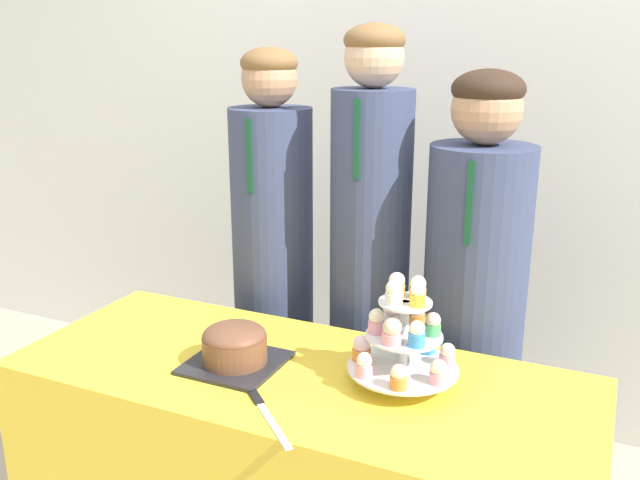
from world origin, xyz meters
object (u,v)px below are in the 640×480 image
object	(u,v)px
cake_knife	(261,406)
cupcake_stand	(403,335)
student_1	(368,290)
student_0	(274,287)
round_cake	(235,345)
student_2	(472,329)

from	to	relation	value
cake_knife	cupcake_stand	xyz separation A→B (m)	(0.25, 0.23, 0.12)
cake_knife	student_1	distance (m)	0.69
cake_knife	student_0	world-z (taller)	student_0
round_cake	student_0	distance (m)	0.57
student_0	student_1	bearing A→B (deg)	-0.00
cake_knife	student_0	size ratio (longest dim) A/B	0.14
student_0	student_1	size ratio (longest dim) A/B	0.96
cupcake_stand	student_1	distance (m)	0.53
cupcake_stand	student_1	world-z (taller)	student_1
round_cake	cupcake_stand	distance (m)	0.42
round_cake	cupcake_stand	size ratio (longest dim) A/B	0.84
student_1	cupcake_stand	bearing A→B (deg)	-60.46
cupcake_stand	student_0	size ratio (longest dim) A/B	0.18
student_2	cake_knife	bearing A→B (deg)	-114.95
round_cake	student_1	size ratio (longest dim) A/B	0.15
student_0	student_1	world-z (taller)	student_1
round_cake	student_2	world-z (taller)	student_2
cake_knife	round_cake	bearing A→B (deg)	179.15
cake_knife	student_0	xyz separation A→B (m)	(-0.34, 0.69, -0.00)
student_0	student_2	bearing A→B (deg)	0.00
round_cake	cake_knife	size ratio (longest dim) A/B	1.07
student_0	round_cake	bearing A→B (deg)	-71.43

